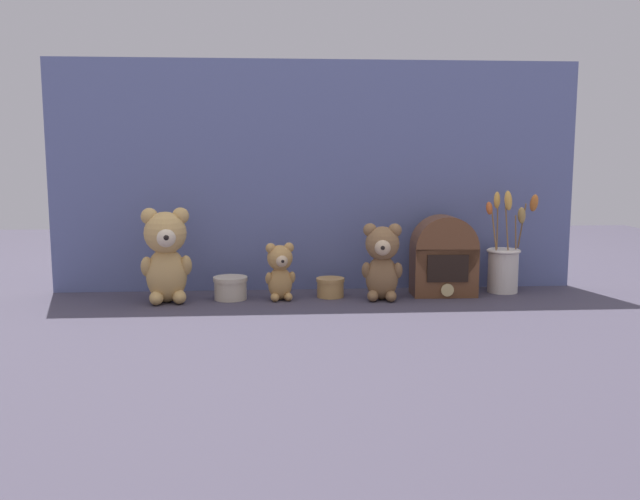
# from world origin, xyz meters

# --- Properties ---
(ground_plane) EXTENTS (4.00, 4.00, 0.00)m
(ground_plane) POSITION_xyz_m (0.00, 0.00, 0.00)
(ground_plane) COLOR #3D3847
(backdrop_wall) EXTENTS (1.65, 0.02, 0.72)m
(backdrop_wall) POSITION_xyz_m (0.00, 0.17, 0.36)
(backdrop_wall) COLOR slate
(backdrop_wall) RESTS_ON ground
(teddy_bear_large) EXTENTS (0.15, 0.14, 0.28)m
(teddy_bear_large) POSITION_xyz_m (-0.45, 0.00, 0.14)
(teddy_bear_large) COLOR tan
(teddy_bear_large) RESTS_ON ground
(teddy_bear_medium) EXTENTS (0.13, 0.12, 0.23)m
(teddy_bear_medium) POSITION_xyz_m (0.18, -0.01, 0.12)
(teddy_bear_medium) COLOR olive
(teddy_bear_medium) RESTS_ON ground
(teddy_bear_small) EXTENTS (0.09, 0.09, 0.17)m
(teddy_bear_small) POSITION_xyz_m (-0.12, 0.01, 0.09)
(teddy_bear_small) COLOR tan
(teddy_bear_small) RESTS_ON ground
(flower_vase) EXTENTS (0.17, 0.10, 0.32)m
(flower_vase) POSITION_xyz_m (0.58, 0.07, 0.09)
(flower_vase) COLOR silver
(flower_vase) RESTS_ON ground
(vintage_radio) EXTENTS (0.19, 0.12, 0.24)m
(vintage_radio) POSITION_xyz_m (0.38, 0.04, 0.12)
(vintage_radio) COLOR brown
(vintage_radio) RESTS_ON ground
(decorative_tin_tall) EXTENTS (0.09, 0.09, 0.06)m
(decorative_tin_tall) POSITION_xyz_m (0.03, 0.04, 0.03)
(decorative_tin_tall) COLOR tan
(decorative_tin_tall) RESTS_ON ground
(decorative_tin_short) EXTENTS (0.10, 0.10, 0.07)m
(decorative_tin_short) POSITION_xyz_m (-0.27, 0.03, 0.03)
(decorative_tin_short) COLOR beige
(decorative_tin_short) RESTS_ON ground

